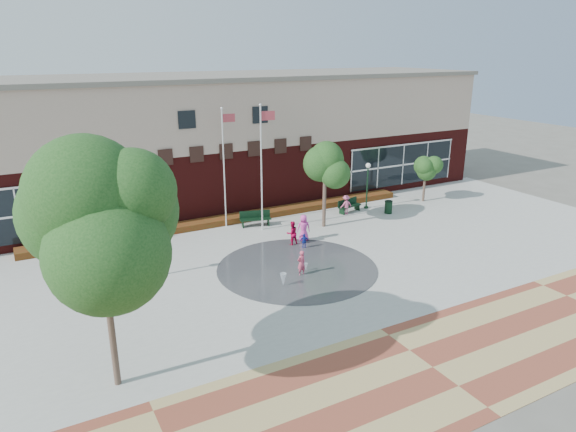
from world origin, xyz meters
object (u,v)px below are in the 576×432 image
flagpole_right (262,162)px  tree_big_left (98,220)px  trash_can (388,207)px  bench_left (145,238)px  flagpole_left (224,162)px  child_splash (301,263)px

flagpole_right → tree_big_left: size_ratio=0.94×
trash_can → tree_big_left: 23.66m
bench_left → trash_can: (16.28, -2.43, 0.18)m
flagpole_left → trash_can: (10.92, -2.84, -3.77)m
flagpole_left → trash_can: bearing=-9.4°
flagpole_left → flagpole_right: flagpole_right is taller
bench_left → tree_big_left: tree_big_left is taller
trash_can → tree_big_left: bearing=-152.4°
flagpole_left → child_splash: size_ratio=5.75×
bench_left → child_splash: size_ratio=1.34×
trash_can → child_splash: size_ratio=0.69×
flagpole_left → bench_left: size_ratio=4.28×
flagpole_left → flagpole_right: size_ratio=0.96×
bench_left → flagpole_right: bearing=-20.5°
flagpole_left → trash_can: size_ratio=8.33×
tree_big_left → child_splash: size_ratio=6.31×
bench_left → trash_can: 16.46m
tree_big_left → child_splash: (9.97, 4.70, -5.31)m
flagpole_left → tree_big_left: tree_big_left is taller
flagpole_right → trash_can: (9.14, -1.14, -3.94)m
flagpole_left → tree_big_left: size_ratio=0.91×
bench_left → child_splash: (5.86, -8.39, 0.38)m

